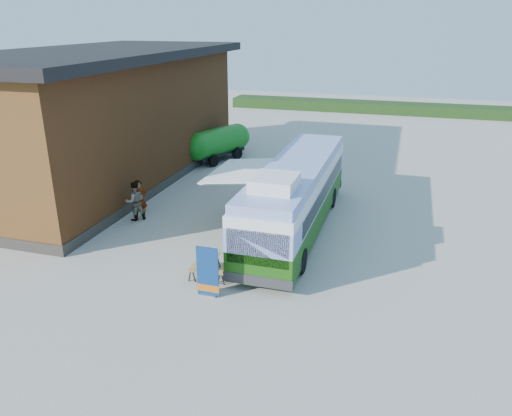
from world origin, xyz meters
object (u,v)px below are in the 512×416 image
(picnic_table, at_px, (210,263))
(banner, at_px, (208,276))
(person_a, at_px, (140,200))
(bus, at_px, (296,194))
(slurry_tanker, at_px, (218,142))
(person_b, at_px, (135,201))

(picnic_table, bearing_deg, banner, -75.85)
(picnic_table, bearing_deg, person_a, 135.74)
(banner, bearing_deg, picnic_table, 109.09)
(bus, bearing_deg, slurry_tanker, 127.14)
(bus, distance_m, picnic_table, 5.73)
(person_b, bearing_deg, bus, 140.94)
(person_a, relative_size, slurry_tanker, 0.34)
(banner, relative_size, picnic_table, 1.29)
(banner, xyz_separation_m, picnic_table, (-0.45, 1.32, -0.19))
(picnic_table, relative_size, person_b, 0.76)
(person_b, relative_size, slurry_tanker, 0.33)
(person_b, bearing_deg, slurry_tanker, -136.18)
(picnic_table, distance_m, person_a, 6.97)
(banner, distance_m, person_a, 8.18)
(banner, relative_size, person_a, 0.97)
(picnic_table, xyz_separation_m, slurry_tanker, (-5.54, 15.35, 0.71))
(picnic_table, xyz_separation_m, person_a, (-5.36, 4.43, 0.39))
(picnic_table, bearing_deg, bus, 63.61)
(bus, bearing_deg, picnic_table, -111.45)
(picnic_table, relative_size, person_a, 0.75)
(bus, relative_size, banner, 6.38)
(banner, distance_m, slurry_tanker, 17.72)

